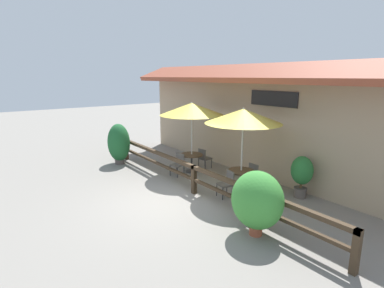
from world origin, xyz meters
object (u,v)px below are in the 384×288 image
object	(u,v)px
chair_near_wallside	(204,158)
chair_middle_wallside	(256,174)
dining_table_middle	(241,175)
chair_middle_streetside	(227,183)
patio_umbrella_near	(192,109)
potted_plant_tall_tropical	(302,173)
chair_near_streetside	(178,163)
patio_umbrella_middle	(243,116)
potted_plant_corner_fern	(119,143)
potted_plant_small_flowering	(257,200)
dining_table_near	(192,158)

from	to	relation	value
chair_near_wallside	chair_middle_wallside	size ratio (longest dim) A/B	1.00
dining_table_middle	chair_middle_streetside	bearing A→B (deg)	-84.81
patio_umbrella_near	potted_plant_tall_tropical	distance (m)	4.65
dining_table_middle	chair_middle_streetside	size ratio (longest dim) A/B	1.05
chair_near_streetside	patio_umbrella_middle	size ratio (longest dim) A/B	0.30
chair_near_wallside	chair_middle_wallside	world-z (taller)	same
chair_near_wallside	chair_middle_wallside	distance (m)	2.71
patio_umbrella_near	potted_plant_corner_fern	bearing A→B (deg)	-146.51
patio_umbrella_middle	chair_middle_streetside	world-z (taller)	patio_umbrella_middle
potted_plant_small_flowering	potted_plant_corner_fern	size ratio (longest dim) A/B	0.91
chair_near_streetside	dining_table_middle	distance (m)	2.73
chair_near_streetside	potted_plant_corner_fern	world-z (taller)	potted_plant_corner_fern
dining_table_near	dining_table_middle	distance (m)	2.66
dining_table_near	potted_plant_tall_tropical	size ratio (longest dim) A/B	0.66
potted_plant_small_flowering	chair_near_streetside	bearing A→B (deg)	167.96
dining_table_near	chair_near_wallside	bearing A→B (deg)	92.76
chair_near_wallside	potted_plant_small_flowering	xyz separation A→B (m)	(4.90, -2.37, 0.42)
dining_table_near	potted_plant_small_flowering	distance (m)	5.16
patio_umbrella_middle	potted_plant_corner_fern	bearing A→B (deg)	-160.67
patio_umbrella_near	dining_table_middle	bearing A→B (deg)	1.33
dining_table_middle	chair_near_wallside	bearing A→B (deg)	167.32
chair_middle_streetside	chair_middle_wallside	xyz separation A→B (m)	(-0.05, 1.40, 0.00)
patio_umbrella_near	dining_table_near	xyz separation A→B (m)	(-0.00, 0.00, -1.94)
chair_middle_wallside	potted_plant_tall_tropical	xyz separation A→B (m)	(1.48, 0.43, 0.34)
chair_near_wallside	dining_table_middle	xyz separation A→B (m)	(2.69, -0.60, 0.11)
potted_plant_small_flowering	patio_umbrella_middle	bearing A→B (deg)	141.42
chair_near_streetside	potted_plant_tall_tropical	world-z (taller)	potted_plant_tall_tropical
potted_plant_corner_fern	chair_middle_streetside	bearing A→B (deg)	12.37
potted_plant_corner_fern	potted_plant_tall_tropical	size ratio (longest dim) A/B	1.31
dining_table_near	potted_plant_corner_fern	xyz separation A→B (m)	(-2.80, -1.85, 0.34)
chair_near_streetside	chair_middle_wallside	xyz separation A→B (m)	(2.65, 1.43, 0.00)
dining_table_near	chair_near_streetside	xyz separation A→B (m)	(0.02, -0.67, -0.11)
chair_middle_streetside	chair_near_wallside	bearing A→B (deg)	166.20
patio_umbrella_near	chair_middle_wallside	distance (m)	3.46
patio_umbrella_middle	potted_plant_corner_fern	xyz separation A→B (m)	(-5.45, -1.91, -1.60)
chair_middle_streetside	potted_plant_corner_fern	world-z (taller)	potted_plant_corner_fern
dining_table_near	chair_middle_streetside	size ratio (longest dim) A/B	1.05
chair_near_streetside	potted_plant_small_flowering	world-z (taller)	potted_plant_small_flowering
chair_near_streetside	potted_plant_tall_tropical	bearing A→B (deg)	9.48
patio_umbrella_middle	potted_plant_tall_tropical	distance (m)	2.54
potted_plant_corner_fern	chair_near_streetside	bearing A→B (deg)	22.76
patio_umbrella_near	dining_table_near	bearing A→B (deg)	180.00
dining_table_near	chair_middle_wallside	world-z (taller)	chair_middle_wallside
chair_middle_wallside	potted_plant_corner_fern	size ratio (longest dim) A/B	0.48
chair_middle_wallside	potted_plant_corner_fern	bearing A→B (deg)	25.89
chair_near_wallside	chair_middle_streetside	size ratio (longest dim) A/B	1.00
chair_middle_wallside	potted_plant_small_flowering	size ratio (longest dim) A/B	0.53
potted_plant_small_flowering	chair_middle_wallside	bearing A→B (deg)	131.65
patio_umbrella_middle	patio_umbrella_near	bearing A→B (deg)	-178.67
chair_middle_streetside	potted_plant_corner_fern	size ratio (longest dim) A/B	0.48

